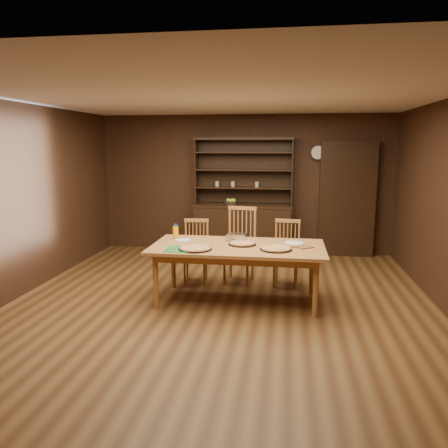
% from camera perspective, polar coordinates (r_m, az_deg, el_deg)
% --- Properties ---
extents(floor, '(6.00, 6.00, 0.00)m').
position_cam_1_polar(floor, '(5.73, -0.45, -10.51)').
color(floor, brown).
rests_on(floor, ground).
extents(room_shell, '(6.00, 6.00, 6.00)m').
position_cam_1_polar(room_shell, '(5.38, -0.47, 5.42)').
color(room_shell, silver).
rests_on(room_shell, floor).
extents(china_hutch, '(1.84, 0.52, 2.17)m').
position_cam_1_polar(china_hutch, '(8.22, 2.47, 0.18)').
color(china_hutch, black).
rests_on(china_hutch, floor).
extents(doorway, '(1.00, 0.18, 2.10)m').
position_cam_1_polar(doorway, '(8.32, 15.75, 3.10)').
color(doorway, black).
rests_on(doorway, floor).
extents(wall_clock, '(0.30, 0.05, 0.30)m').
position_cam_1_polar(wall_clock, '(8.27, 12.16, 9.12)').
color(wall_clock, black).
rests_on(wall_clock, room_shell).
extents(dining_table, '(2.23, 1.12, 0.75)m').
position_cam_1_polar(dining_table, '(5.68, 1.80, -3.48)').
color(dining_table, '#AA7A3B').
rests_on(dining_table, floor).
extents(chair_left, '(0.41, 0.40, 0.94)m').
position_cam_1_polar(chair_left, '(6.58, -3.68, -3.26)').
color(chair_left, '#AC6D3B').
rests_on(chair_left, floor).
extents(chair_center, '(0.52, 0.51, 1.12)m').
position_cam_1_polar(chair_center, '(6.57, 2.15, -2.36)').
color(chair_center, '#AC6D3B').
rests_on(chair_center, floor).
extents(chair_right, '(0.43, 0.41, 0.96)m').
position_cam_1_polar(chair_right, '(6.48, 8.17, -3.46)').
color(chair_right, '#AC6D3B').
rests_on(chair_right, floor).
extents(pizza_left, '(0.42, 0.42, 0.04)m').
position_cam_1_polar(pizza_left, '(5.44, -3.77, -3.19)').
color(pizza_left, black).
rests_on(pizza_left, dining_table).
extents(pizza_right, '(0.40, 0.40, 0.04)m').
position_cam_1_polar(pizza_right, '(5.46, 6.81, -3.20)').
color(pizza_right, black).
rests_on(pizza_right, dining_table).
extents(pizza_center, '(0.37, 0.37, 0.04)m').
position_cam_1_polar(pizza_center, '(5.71, 2.40, -2.54)').
color(pizza_center, black).
rests_on(pizza_center, dining_table).
extents(cooling_rack, '(0.38, 0.38, 0.01)m').
position_cam_1_polar(cooling_rack, '(5.47, -5.86, -3.27)').
color(cooling_rack, '#0EB962').
rests_on(cooling_rack, dining_table).
extents(plate_left, '(0.23, 0.23, 0.02)m').
position_cam_1_polar(plate_left, '(5.96, -5.39, -2.13)').
color(plate_left, white).
rests_on(plate_left, dining_table).
extents(plate_right, '(0.27, 0.27, 0.02)m').
position_cam_1_polar(plate_right, '(5.82, 9.11, -2.50)').
color(plate_right, white).
rests_on(plate_right, dining_table).
extents(foil_dish, '(0.26, 0.20, 0.10)m').
position_cam_1_polar(foil_dish, '(5.92, 1.65, -1.73)').
color(foil_dish, silver).
rests_on(foil_dish, dining_table).
extents(juice_bottle, '(0.08, 0.08, 0.20)m').
position_cam_1_polar(juice_bottle, '(6.10, -6.34, -1.04)').
color(juice_bottle, '#FAA90D').
rests_on(juice_bottle, dining_table).
extents(pot_holder_a, '(0.27, 0.27, 0.01)m').
position_cam_1_polar(pot_holder_a, '(5.66, 10.41, -2.93)').
color(pot_holder_a, red).
rests_on(pot_holder_a, dining_table).
extents(pot_holder_b, '(0.26, 0.26, 0.01)m').
position_cam_1_polar(pot_holder_b, '(5.70, 9.12, -2.79)').
color(pot_holder_b, red).
rests_on(pot_holder_b, dining_table).
extents(fruit_bowl, '(0.26, 0.26, 0.12)m').
position_cam_1_polar(fruit_bowl, '(8.12, 0.91, 2.85)').
color(fruit_bowl, black).
rests_on(fruit_bowl, china_hutch).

